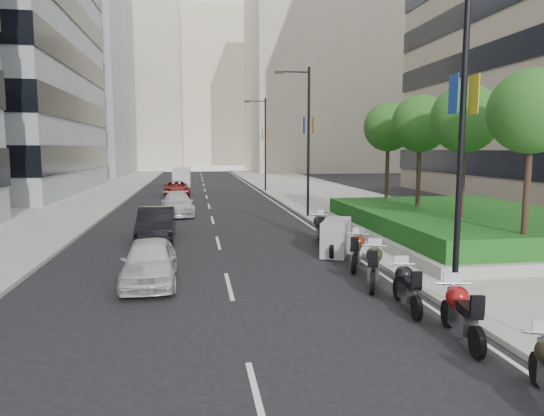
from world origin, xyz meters
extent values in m
plane|color=black|center=(0.00, 0.00, 0.00)|extent=(160.00, 160.00, 0.00)
cube|color=#9E9B93|center=(9.00, 30.00, 0.07)|extent=(10.00, 100.00, 0.15)
cube|color=#9E9B93|center=(-12.00, 30.00, 0.07)|extent=(8.00, 100.00, 0.15)
cube|color=silver|center=(3.70, 30.00, 0.01)|extent=(0.12, 100.00, 0.01)
cube|color=silver|center=(-1.50, 30.00, 0.01)|extent=(0.12, 100.00, 0.01)
cube|color=gray|center=(-24.00, 70.00, 15.00)|extent=(22.00, 26.00, 30.00)
cube|color=#B7AD93|center=(22.00, 80.00, 18.00)|extent=(28.00, 24.00, 36.00)
cube|color=#B7AD93|center=(-18.00, 100.00, 17.00)|extent=(26.00, 24.00, 34.00)
cube|color=#B7AD93|center=(2.00, 120.00, 19.00)|extent=(30.00, 24.00, 38.00)
cube|color=#A2A196|center=(10.00, 10.00, 0.35)|extent=(10.00, 14.00, 0.40)
cube|color=#1D4F16|center=(10.00, 10.00, 0.95)|extent=(9.40, 13.40, 0.80)
cylinder|color=#332319|center=(8.50, 4.00, 2.55)|extent=(0.22, 0.22, 4.00)
sphere|color=#1E4916|center=(8.50, 4.00, 5.45)|extent=(2.80, 2.80, 2.80)
cylinder|color=#332319|center=(8.50, 8.00, 2.55)|extent=(0.22, 0.22, 4.00)
sphere|color=#1E4916|center=(8.50, 8.00, 5.45)|extent=(2.80, 2.80, 2.80)
cylinder|color=#332319|center=(8.50, 12.00, 2.55)|extent=(0.22, 0.22, 4.00)
sphere|color=#1E4916|center=(8.50, 12.00, 5.45)|extent=(2.80, 2.80, 2.80)
cylinder|color=#332319|center=(8.50, 16.00, 2.55)|extent=(0.22, 0.22, 4.00)
sphere|color=#1E4916|center=(8.50, 16.00, 5.45)|extent=(2.80, 2.80, 2.80)
cylinder|color=black|center=(4.30, 1.00, 4.50)|extent=(0.16, 0.16, 9.00)
cube|color=gold|center=(4.58, 1.00, 5.60)|extent=(0.02, 0.45, 1.00)
cube|color=#1A4193|center=(4.02, 1.00, 5.60)|extent=(0.02, 0.45, 1.00)
cylinder|color=black|center=(4.30, 18.00, 4.50)|extent=(0.16, 0.16, 9.00)
cylinder|color=black|center=(3.40, 18.00, 8.70)|extent=(1.80, 0.10, 0.10)
cube|color=black|center=(2.50, 18.00, 8.65)|extent=(0.50, 0.22, 0.14)
cube|color=gold|center=(4.58, 18.00, 5.60)|extent=(0.02, 0.45, 1.00)
cube|color=#1A4193|center=(4.02, 18.00, 5.60)|extent=(0.02, 0.45, 1.00)
cylinder|color=black|center=(4.30, 36.00, 4.50)|extent=(0.16, 0.16, 9.00)
cylinder|color=black|center=(3.40, 36.00, 8.70)|extent=(1.80, 0.10, 0.10)
cube|color=black|center=(2.50, 36.00, 8.65)|extent=(0.50, 0.22, 0.14)
cube|color=gold|center=(4.58, 36.00, 5.60)|extent=(0.02, 0.45, 1.00)
cube|color=#1A4193|center=(4.02, 36.00, 5.60)|extent=(0.02, 0.45, 1.00)
cylinder|color=black|center=(3.51, -3.23, 0.31)|extent=(0.33, 0.62, 0.62)
cylinder|color=black|center=(3.10, -2.00, 0.33)|extent=(0.24, 0.67, 0.66)
cylinder|color=black|center=(3.39, -0.32, 0.33)|extent=(0.24, 0.67, 0.66)
cube|color=silver|center=(3.24, -1.21, 0.51)|extent=(0.47, 0.95, 0.45)
sphere|color=maroon|center=(3.30, -0.87, 0.92)|extent=(0.51, 0.51, 0.51)
cube|color=black|center=(3.18, -1.53, 0.85)|extent=(0.43, 0.84, 0.17)
cylinder|color=silver|center=(3.34, -0.58, 1.15)|extent=(0.79, 0.19, 0.05)
cylinder|color=black|center=(2.88, 0.26, 0.31)|extent=(0.20, 0.64, 0.63)
cylinder|color=black|center=(3.09, 1.86, 0.31)|extent=(0.20, 0.64, 0.63)
cube|color=silver|center=(2.98, 1.01, 0.49)|extent=(0.41, 0.89, 0.42)
sphere|color=black|center=(3.02, 1.34, 0.87)|extent=(0.49, 0.49, 0.49)
cube|color=black|center=(2.94, 0.71, 0.81)|extent=(0.38, 0.79, 0.16)
cylinder|color=silver|center=(3.06, 1.61, 1.09)|extent=(0.75, 0.15, 0.05)
cylinder|color=black|center=(2.58, 2.50, 0.33)|extent=(0.38, 0.66, 0.66)
cylinder|color=black|center=(3.25, 4.07, 0.33)|extent=(0.38, 0.66, 0.66)
cube|color=silver|center=(2.89, 3.23, 0.51)|extent=(0.65, 0.96, 0.45)
sphere|color=black|center=(3.03, 3.56, 0.92)|extent=(0.51, 0.51, 0.51)
cube|color=black|center=(2.77, 2.94, 0.86)|extent=(0.59, 0.86, 0.17)
cylinder|color=silver|center=(3.14, 3.83, 1.16)|extent=(0.75, 0.36, 0.05)
cylinder|color=black|center=(2.79, 4.78, 0.33)|extent=(0.38, 0.65, 0.65)
cylinder|color=black|center=(3.48, 6.31, 0.33)|extent=(0.38, 0.65, 0.65)
cube|color=silver|center=(3.11, 5.49, 0.50)|extent=(0.66, 0.94, 0.44)
sphere|color=maroon|center=(3.26, 5.81, 0.90)|extent=(0.50, 0.50, 0.50)
cube|color=black|center=(2.98, 5.21, 0.84)|extent=(0.59, 0.84, 0.17)
cylinder|color=silver|center=(3.37, 6.07, 1.14)|extent=(0.73, 0.37, 0.05)
cylinder|color=black|center=(2.70, 7.03, 0.34)|extent=(0.40, 0.67, 0.68)
cylinder|color=black|center=(3.42, 8.63, 0.34)|extent=(0.40, 0.67, 0.68)
cube|color=gray|center=(3.06, 7.83, 0.71)|extent=(1.80, 2.48, 1.37)
cylinder|color=black|center=(2.83, 9.29, 0.34)|extent=(0.26, 0.70, 0.69)
cylinder|color=black|center=(3.16, 11.04, 0.34)|extent=(0.26, 0.70, 0.69)
cube|color=silver|center=(2.99, 10.11, 0.53)|extent=(0.50, 0.99, 0.47)
sphere|color=black|center=(3.05, 10.47, 0.96)|extent=(0.53, 0.53, 0.53)
cube|color=black|center=(2.92, 9.78, 0.89)|extent=(0.46, 0.88, 0.18)
cylinder|color=silver|center=(3.11, 10.76, 1.20)|extent=(0.82, 0.21, 0.06)
imported|color=silver|center=(-3.94, 4.71, 0.70)|extent=(1.77, 4.16, 1.40)
imported|color=black|center=(-4.27, 12.01, 0.76)|extent=(1.69, 4.65, 1.52)
imported|color=#B8B8BA|center=(-3.62, 20.62, 0.70)|extent=(2.31, 4.98, 1.41)
imported|color=maroon|center=(-4.12, 33.47, 0.66)|extent=(2.50, 4.88, 1.32)
cube|color=silver|center=(-3.95, 45.39, 1.04)|extent=(1.95, 5.00, 2.09)
cube|color=silver|center=(-3.95, 43.50, 0.55)|extent=(1.90, 1.22, 1.09)
cylinder|color=black|center=(-4.75, 43.60, 0.35)|extent=(0.25, 0.70, 0.70)
cylinder|color=black|center=(-3.16, 43.60, 0.35)|extent=(0.25, 0.70, 0.70)
cylinder|color=black|center=(-4.75, 46.98, 0.35)|extent=(0.25, 0.70, 0.70)
cylinder|color=black|center=(-3.16, 46.98, 0.35)|extent=(0.25, 0.70, 0.70)
camera|label=1|loc=(-2.48, -10.62, 4.24)|focal=32.00mm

